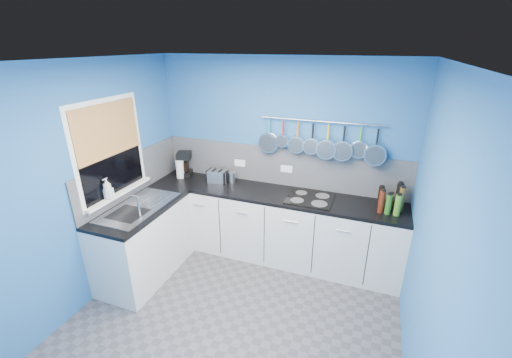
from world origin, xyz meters
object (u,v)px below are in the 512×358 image
Objects in this scene: soap_bottle_a at (107,189)px; soap_bottle_b at (108,191)px; toaster at (217,176)px; canister at (232,177)px; paper_towel at (180,169)px; coffee_maker at (184,164)px; hob at (310,199)px.

soap_bottle_b is (0.00, 0.01, -0.03)m from soap_bottle_a.
soap_bottle_b is at bearing 90.00° from soap_bottle_a.
soap_bottle_b is at bearing -137.44° from toaster.
soap_bottle_a reaches higher than soap_bottle_b.
toaster is at bearing -160.15° from canister.
paper_towel is at bearing 80.23° from soap_bottle_b.
soap_bottle_b reaches higher than canister.
toaster is at bearing 57.08° from soap_bottle_b.
toaster is at bearing 57.25° from soap_bottle_a.
coffee_maker is 1.34× the size of toaster.
toaster is at bearing 3.85° from paper_towel.
soap_bottle_a is 1.73× the size of canister.
soap_bottle_a reaches higher than paper_towel.
toaster is 1.27m from hob.
soap_bottle_a is at bearing -152.23° from hob.
soap_bottle_a is 1.22m from coffee_maker.
soap_bottle_b is at bearing -99.77° from paper_towel.
toaster is (0.54, -0.05, -0.09)m from coffee_maker.
canister is (0.73, 0.10, -0.05)m from paper_towel.
toaster is 0.19m from canister.
soap_bottle_a is 0.95× the size of toaster.
coffee_maker reaches higher than soap_bottle_b.
soap_bottle_b is 2.28m from hob.
paper_towel is 0.10m from coffee_maker.
toaster is at bearing 175.84° from hob.
hob is at bearing 27.77° from soap_bottle_a.
paper_towel reaches higher than canister.
soap_bottle_a is 0.99× the size of paper_towel.
soap_bottle_b is 0.32× the size of hob.
soap_bottle_b reaches higher than paper_towel.
soap_bottle_a is at bearing -118.08° from coffee_maker.
coffee_maker is (0.01, 0.09, 0.05)m from paper_towel.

